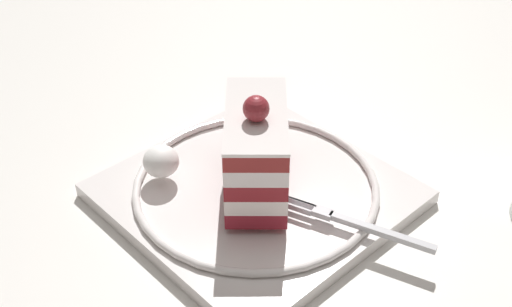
% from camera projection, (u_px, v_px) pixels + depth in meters
% --- Properties ---
extents(ground_plane, '(2.40, 2.40, 0.00)m').
position_uv_depth(ground_plane, '(278.00, 209.00, 0.55)').
color(ground_plane, silver).
extents(dessert_plate, '(0.23, 0.23, 0.02)m').
position_uv_depth(dessert_plate, '(256.00, 191.00, 0.56)').
color(dessert_plate, white).
rests_on(dessert_plate, ground_plane).
extents(cake_slice, '(0.11, 0.11, 0.09)m').
position_uv_depth(cake_slice, '(256.00, 150.00, 0.53)').
color(cake_slice, maroon).
rests_on(cake_slice, dessert_plate).
extents(whipped_cream_dollop, '(0.03, 0.03, 0.03)m').
position_uv_depth(whipped_cream_dollop, '(161.00, 161.00, 0.55)').
color(whipped_cream_dollop, white).
rests_on(whipped_cream_dollop, dessert_plate).
extents(fork, '(0.06, 0.12, 0.00)m').
position_uv_depth(fork, '(349.00, 221.00, 0.51)').
color(fork, silver).
rests_on(fork, dessert_plate).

